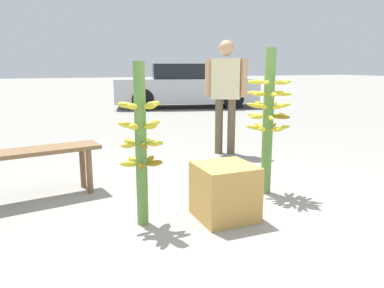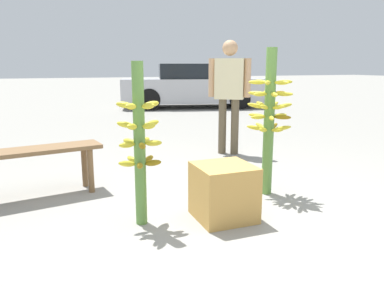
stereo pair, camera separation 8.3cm
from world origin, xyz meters
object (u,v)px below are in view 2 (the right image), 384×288
Objects in this scene: banana_stalk_left at (139,141)px; vendor_person at (229,87)px; parked_car at (193,86)px; produce_crate at (224,192)px; market_bench at (26,158)px; banana_stalk_center at (269,117)px.

vendor_person is (1.80, 2.01, 0.29)m from banana_stalk_left.
produce_crate is (-2.95, -8.32, -0.42)m from parked_car.
banana_stalk_left is at bearing 82.42° from vendor_person.
market_bench is at bearing 162.50° from parked_car.
banana_stalk_left is 0.83m from produce_crate.
vendor_person is 2.54m from produce_crate.
market_bench is at bearing 55.42° from vendor_person.
banana_stalk_center is 2.40m from market_bench.
market_bench is (-2.69, -1.05, -0.57)m from vendor_person.
parked_car is at bearing 74.01° from banana_stalk_center.
parked_car is at bearing 70.46° from produce_crate.
vendor_person reaches higher than banana_stalk_center.
market_bench is at bearing 132.79° from banana_stalk_left.
banana_stalk_center is at bearing 11.31° from banana_stalk_left.
vendor_person reaches higher than banana_stalk_left.
market_bench is 1.94m from produce_crate.
vendor_person is 1.13× the size of market_bench.
banana_stalk_center is at bearing 178.65° from parked_car.
market_bench is (-0.90, 0.97, -0.28)m from banana_stalk_left.
vendor_person is at bearing 48.24° from banana_stalk_left.
vendor_person reaches higher than produce_crate.
banana_stalk_left is 0.91× the size of banana_stalk_center.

